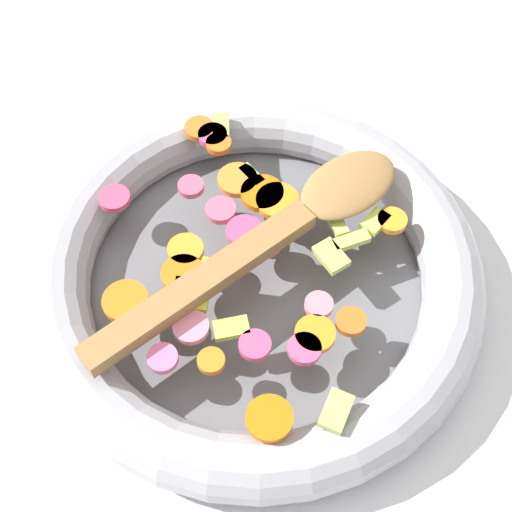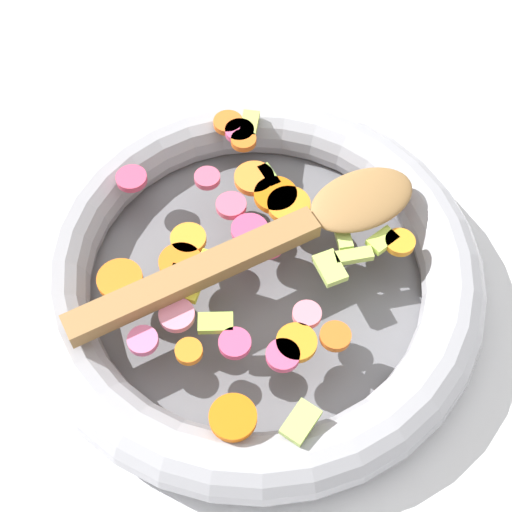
% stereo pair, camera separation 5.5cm
% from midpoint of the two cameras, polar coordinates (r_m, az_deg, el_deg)
% --- Properties ---
extents(ground_plane, '(4.00, 4.00, 0.00)m').
position_cam_midpoint_polar(ground_plane, '(0.60, -2.65, -2.78)').
color(ground_plane, silver).
extents(skillet, '(0.37, 0.37, 0.05)m').
position_cam_midpoint_polar(skillet, '(0.58, -2.74, -1.70)').
color(skillet, slate).
rests_on(skillet, ground_plane).
extents(chopped_vegetables, '(0.31, 0.26, 0.01)m').
position_cam_midpoint_polar(chopped_vegetables, '(0.55, -3.86, 0.06)').
color(chopped_vegetables, orange).
rests_on(chopped_vegetables, skillet).
extents(wooden_spoon, '(0.12, 0.29, 0.01)m').
position_cam_midpoint_polar(wooden_spoon, '(0.55, -0.71, 1.96)').
color(wooden_spoon, olive).
rests_on(wooden_spoon, chopped_vegetables).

